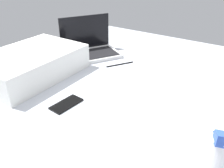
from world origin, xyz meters
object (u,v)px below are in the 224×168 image
at_px(laptop, 90,48).
at_px(snack_cup, 221,149).
at_px(pillow, 31,64).
at_px(cell_phone, 66,104).

height_order(laptop, snack_cup, laptop).
distance_m(laptop, pillow, 0.41).
bearing_deg(snack_cup, cell_phone, 91.62).
relative_size(laptop, snack_cup, 2.89).
height_order(laptop, cell_phone, laptop).
distance_m(laptop, cell_phone, 0.58).
bearing_deg(laptop, cell_phone, -121.33).
bearing_deg(cell_phone, snack_cup, 6.30).
xyz_separation_m(laptop, cell_phone, (-0.51, -0.28, -0.04)).
distance_m(snack_cup, cell_phone, 0.62).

